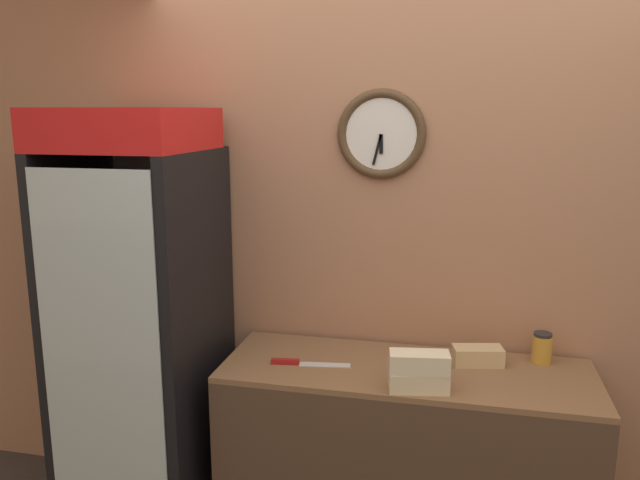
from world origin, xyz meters
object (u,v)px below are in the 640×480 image
Objects in this scene: sandwich_stack_bottom at (419,381)px; condiment_jar at (542,348)px; beverage_cooler at (146,308)px; chefs_knife at (299,363)px; sandwich_stack_middle at (419,362)px; sandwich_flat_left at (478,356)px.

sandwich_stack_bottom is 1.82× the size of condiment_jar.
chefs_knife is at bearing -3.51° from beverage_cooler.
chefs_knife is at bearing 164.90° from sandwich_stack_middle.
sandwich_flat_left is at bearing 4.90° from beverage_cooler.
condiment_jar is (1.79, 0.21, -0.12)m from beverage_cooler.
beverage_cooler is 14.45× the size of condiment_jar.
chefs_knife is at bearing -165.90° from condiment_jar.
sandwich_stack_bottom is at bearing -141.57° from condiment_jar.
sandwich_stack_middle is 0.65m from condiment_jar.
beverage_cooler is 1.30m from sandwich_stack_bottom.
chefs_knife is (-0.53, 0.14, -0.03)m from sandwich_stack_bottom.
sandwich_stack_bottom is 0.71× the size of chefs_knife.
sandwich_flat_left is 0.29m from condiment_jar.
sandwich_stack_bottom is at bearing -126.23° from sandwich_flat_left.
sandwich_flat_left is (1.51, 0.13, -0.15)m from beverage_cooler.
sandwich_stack_bottom is at bearing -8.39° from beverage_cooler.
condiment_jar is at bearing 17.11° from sandwich_flat_left.
beverage_cooler is 1.30m from sandwich_stack_middle.
sandwich_flat_left is 0.78m from chefs_knife.
beverage_cooler reaches higher than chefs_knife.
beverage_cooler is 7.96× the size of sandwich_stack_bottom.
chefs_knife is at bearing 164.90° from sandwich_stack_bottom.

